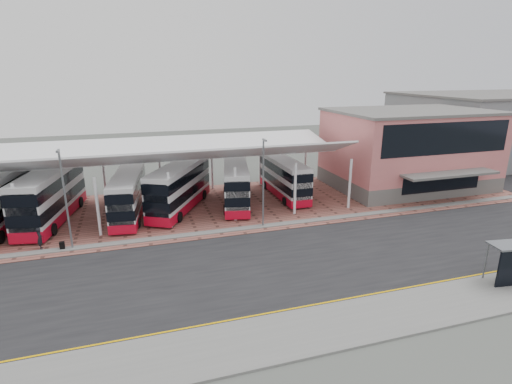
% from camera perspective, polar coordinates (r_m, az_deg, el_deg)
% --- Properties ---
extents(ground, '(140.00, 140.00, 0.00)m').
position_cam_1_polar(ground, '(30.49, 1.15, -9.61)').
color(ground, '#454944').
extents(road, '(120.00, 14.00, 0.02)m').
position_cam_1_polar(road, '(29.64, 1.78, -10.42)').
color(road, black).
rests_on(road, ground).
extents(forecourt, '(72.00, 16.00, 0.06)m').
position_cam_1_polar(forecourt, '(42.53, -1.83, -1.71)').
color(forecourt, brown).
rests_on(forecourt, ground).
extents(sidewalk, '(120.00, 4.00, 0.14)m').
position_cam_1_polar(sidewalk, '(23.31, 8.57, -18.84)').
color(sidewalk, slate).
rests_on(sidewalk, ground).
extents(north_kerb, '(120.00, 0.80, 0.14)m').
position_cam_1_polar(north_kerb, '(35.87, -1.99, -5.28)').
color(north_kerb, slate).
rests_on(north_kerb, ground).
extents(yellow_line_near, '(120.00, 0.12, 0.01)m').
position_cam_1_polar(yellow_line_near, '(24.82, 6.49, -16.42)').
color(yellow_line_near, '#F1B100').
rests_on(yellow_line_near, road).
extents(yellow_line_far, '(120.00, 0.12, 0.01)m').
position_cam_1_polar(yellow_line_far, '(25.05, 6.20, -16.06)').
color(yellow_line_far, '#F1B100').
rests_on(yellow_line_far, road).
extents(canopy, '(37.00, 11.63, 7.07)m').
position_cam_1_polar(canopy, '(40.64, -13.25, 5.38)').
color(canopy, white).
rests_on(canopy, ground).
extents(terminal, '(18.40, 14.40, 9.25)m').
position_cam_1_polar(terminal, '(51.64, 21.00, 5.82)').
color(terminal, '#5C5A57').
rests_on(terminal, ground).
extents(warehouse, '(30.50, 20.50, 10.25)m').
position_cam_1_polar(warehouse, '(75.97, 31.48, 8.08)').
color(warehouse, slate).
rests_on(warehouse, ground).
extents(lamp_west, '(0.16, 0.90, 8.07)m').
position_cam_1_polar(lamp_west, '(33.85, -25.60, -0.66)').
color(lamp_west, slate).
rests_on(lamp_west, ground).
extents(lamp_east, '(0.16, 0.90, 8.07)m').
position_cam_1_polar(lamp_east, '(35.10, 1.06, 1.63)').
color(lamp_east, slate).
rests_on(lamp_east, ground).
extents(bus_1, '(4.90, 12.08, 4.86)m').
position_cam_1_polar(bus_1, '(41.71, -27.32, -0.52)').
color(bus_1, silver).
rests_on(bus_1, forecourt).
extents(bus_2, '(3.67, 10.40, 4.20)m').
position_cam_1_polar(bus_2, '(40.17, -17.77, -0.50)').
color(bus_2, silver).
rests_on(bus_2, forecourt).
extents(bus_3, '(7.65, 11.07, 4.62)m').
position_cam_1_polar(bus_3, '(40.95, -10.84, 0.65)').
color(bus_3, silver).
rests_on(bus_3, forecourt).
extents(bus_4, '(4.70, 10.75, 4.32)m').
position_cam_1_polar(bus_4, '(41.91, -2.89, 1.10)').
color(bus_4, silver).
rests_on(bus_4, forecourt).
extents(bus_5, '(2.57, 10.09, 4.16)m').
position_cam_1_polar(bus_5, '(44.75, 4.06, 2.00)').
color(bus_5, silver).
rests_on(bus_5, forecourt).
extents(pedestrian, '(0.59, 0.74, 1.76)m').
position_cam_1_polar(pedestrian, '(36.01, -28.49, -5.86)').
color(pedestrian, black).
rests_on(pedestrian, forecourt).
extents(suitcase, '(0.38, 0.27, 0.65)m').
position_cam_1_polar(suitcase, '(35.29, -25.95, -6.92)').
color(suitcase, black).
rests_on(suitcase, forecourt).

